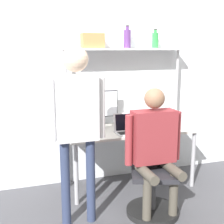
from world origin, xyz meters
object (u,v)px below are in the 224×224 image
(office_chair, at_px, (153,187))
(bottle_green, at_px, (155,40))
(monitor, at_px, (95,107))
(person_seated, at_px, (155,142))
(cell_phone, at_px, (151,130))
(bottle_purple, at_px, (127,38))
(person_standing, at_px, (77,114))
(storage_box, at_px, (92,41))
(laptop, at_px, (129,127))

(office_chair, relative_size, bottle_green, 4.01)
(monitor, xyz_separation_m, person_seated, (0.38, -0.92, -0.22))
(cell_phone, distance_m, bottle_purple, 1.17)
(monitor, relative_size, office_chair, 0.62)
(cell_phone, distance_m, person_standing, 1.21)
(monitor, relative_size, bottle_green, 2.49)
(bottle_green, height_order, storage_box, bottle_green)
(monitor, bearing_deg, person_standing, -115.99)
(office_chair, bearing_deg, person_standing, 177.17)
(office_chair, distance_m, bottle_green, 1.84)
(monitor, height_order, bottle_green, bottle_green)
(bottle_purple, distance_m, bottle_green, 0.38)
(cell_phone, distance_m, person_seated, 0.66)
(person_standing, distance_m, bottle_purple, 1.40)
(office_chair, bearing_deg, monitor, 114.03)
(laptop, xyz_separation_m, office_chair, (0.06, -0.57, -0.52))
(office_chair, bearing_deg, cell_phone, 68.19)
(laptop, bearing_deg, office_chair, -84.05)
(bottle_purple, bearing_deg, cell_phone, -60.94)
(storage_box, bearing_deg, monitor, -59.03)
(laptop, bearing_deg, bottle_green, 35.43)
(office_chair, relative_size, person_standing, 0.53)
(laptop, xyz_separation_m, bottle_purple, (0.10, 0.34, 1.04))
(person_seated, relative_size, bottle_purple, 4.95)
(person_seated, distance_m, bottle_purple, 1.42)
(monitor, distance_m, cell_phone, 0.74)
(monitor, bearing_deg, storage_box, 120.97)
(bottle_green, bearing_deg, laptop, -144.57)
(person_standing, relative_size, bottle_purple, 6.45)
(laptop, xyz_separation_m, person_standing, (-0.74, -0.53, 0.32))
(bottle_purple, xyz_separation_m, bottle_green, (0.38, 0.00, -0.02))
(cell_phone, xyz_separation_m, person_seated, (-0.24, -0.61, 0.05))
(monitor, distance_m, person_standing, 0.94)
(person_standing, bearing_deg, monitor, 64.01)
(cell_phone, relative_size, storage_box, 0.57)
(laptop, distance_m, storage_box, 1.12)
(person_seated, bearing_deg, person_standing, 173.89)
(laptop, relative_size, cell_phone, 2.37)
(laptop, relative_size, storage_box, 1.35)
(monitor, relative_size, laptop, 1.65)
(bottle_purple, bearing_deg, person_seated, -93.01)
(monitor, height_order, storage_box, storage_box)
(person_seated, xyz_separation_m, bottle_purple, (0.05, 0.95, 1.05))
(bottle_green, bearing_deg, office_chair, -114.83)
(cell_phone, xyz_separation_m, office_chair, (-0.23, -0.56, -0.47))
(cell_phone, height_order, bottle_purple, bottle_purple)
(person_seated, xyz_separation_m, storage_box, (-0.39, 0.95, 1.02))
(bottle_purple, bearing_deg, monitor, -176.15)
(bottle_purple, bearing_deg, storage_box, 180.00)
(laptop, xyz_separation_m, person_seated, (0.05, -0.61, -0.01))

